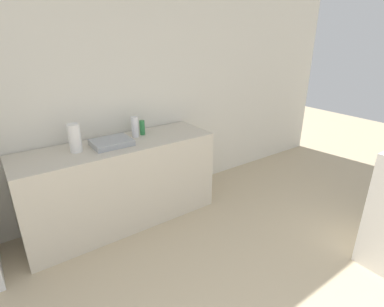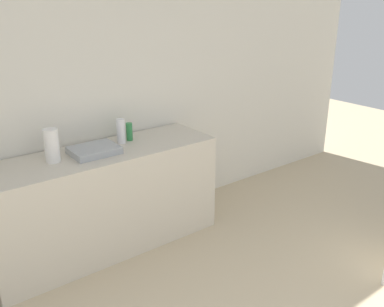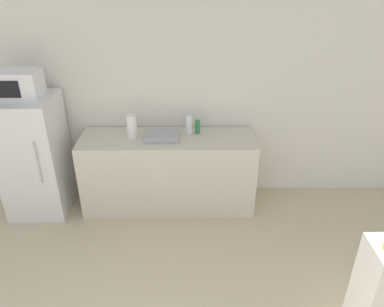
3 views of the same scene
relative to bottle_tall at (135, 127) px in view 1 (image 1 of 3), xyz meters
name	(u,v)px [view 1 (image 1 of 3)]	position (x,y,z in m)	size (l,w,h in m)	color
wall_back	(76,106)	(-0.52, 0.27, 0.25)	(8.00, 0.06, 2.60)	silver
counter	(121,183)	(-0.25, -0.10, -0.58)	(2.07, 0.64, 0.94)	beige
sink_basin	(111,142)	(-0.32, -0.10, -0.08)	(0.39, 0.31, 0.06)	#9EA3A8
bottle_tall	(135,127)	(0.00, 0.00, 0.00)	(0.08, 0.08, 0.23)	silver
bottle_short	(142,128)	(0.10, 0.03, -0.03)	(0.06, 0.06, 0.17)	#2D7F42
paper_towel_roll	(75,138)	(-0.67, -0.08, 0.02)	(0.12, 0.12, 0.28)	white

